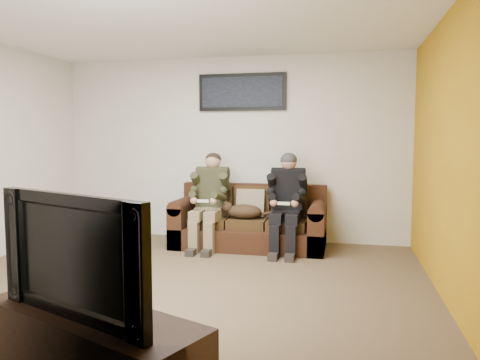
% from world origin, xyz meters
% --- Properties ---
extents(floor, '(5.00, 5.00, 0.00)m').
position_xyz_m(floor, '(0.00, 0.00, 0.00)').
color(floor, brown).
rests_on(floor, ground).
extents(ceiling, '(5.00, 5.00, 0.00)m').
position_xyz_m(ceiling, '(0.00, 0.00, 2.60)').
color(ceiling, silver).
rests_on(ceiling, ground).
extents(wall_back, '(5.00, 0.00, 5.00)m').
position_xyz_m(wall_back, '(0.00, 2.25, 1.30)').
color(wall_back, beige).
rests_on(wall_back, ground).
extents(wall_front, '(5.00, 0.00, 5.00)m').
position_xyz_m(wall_front, '(0.00, -2.25, 1.30)').
color(wall_front, beige).
rests_on(wall_front, ground).
extents(wall_right, '(0.00, 4.50, 4.50)m').
position_xyz_m(wall_right, '(2.50, 0.00, 1.30)').
color(wall_right, beige).
rests_on(wall_right, ground).
extents(accent_wall_right, '(0.00, 4.50, 4.50)m').
position_xyz_m(accent_wall_right, '(2.49, 0.00, 1.30)').
color(accent_wall_right, '#B27F11').
rests_on(accent_wall_right, ground).
extents(sofa, '(2.00, 0.87, 0.82)m').
position_xyz_m(sofa, '(0.38, 1.82, 0.31)').
color(sofa, '#341C0F').
rests_on(sofa, ground).
extents(throw_pillow, '(0.38, 0.18, 0.38)m').
position_xyz_m(throw_pillow, '(0.38, 1.86, 0.58)').
color(throw_pillow, '#8D755C').
rests_on(throw_pillow, sofa).
extents(throw_blanket, '(0.41, 0.20, 0.07)m').
position_xyz_m(throw_blanket, '(-0.23, 2.07, 0.82)').
color(throw_blanket, tan).
rests_on(throw_blanket, sofa).
extents(person_left, '(0.51, 0.87, 1.26)m').
position_xyz_m(person_left, '(-0.14, 1.65, 0.70)').
color(person_left, '#7F6E4F').
rests_on(person_left, sofa).
extents(person_right, '(0.51, 0.86, 1.26)m').
position_xyz_m(person_right, '(0.89, 1.66, 0.70)').
color(person_right, black).
rests_on(person_right, sofa).
extents(cat, '(0.66, 0.26, 0.24)m').
position_xyz_m(cat, '(0.31, 1.64, 0.50)').
color(cat, '#462F1B').
rests_on(cat, sofa).
extents(framed_poster, '(1.25, 0.05, 0.52)m').
position_xyz_m(framed_poster, '(0.18, 2.22, 2.10)').
color(framed_poster, black).
rests_on(framed_poster, wall_back).
extents(tv_stand, '(1.55, 1.01, 0.47)m').
position_xyz_m(tv_stand, '(0.21, -1.95, 0.23)').
color(tv_stand, black).
rests_on(tv_stand, ground).
extents(television, '(1.17, 0.60, 0.69)m').
position_xyz_m(television, '(0.21, -1.95, 0.81)').
color(television, black).
rests_on(television, tv_stand).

